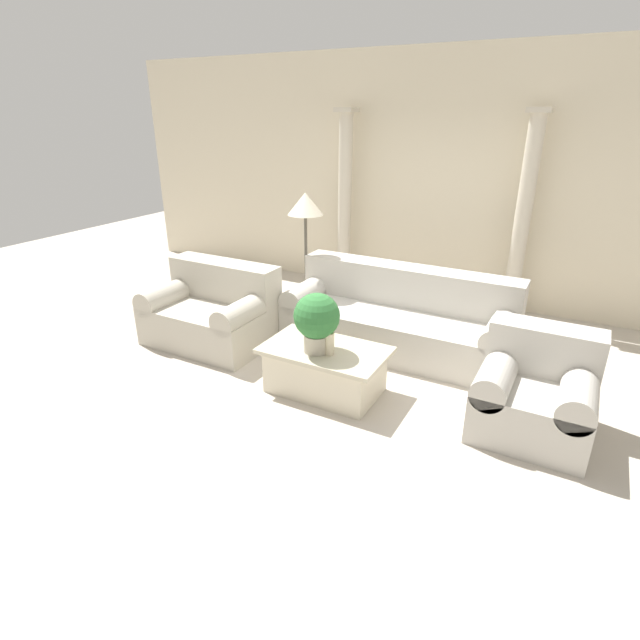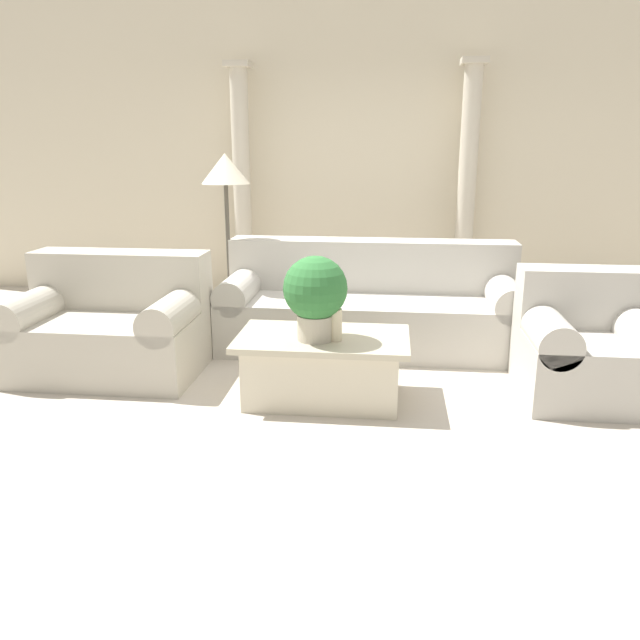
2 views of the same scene
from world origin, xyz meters
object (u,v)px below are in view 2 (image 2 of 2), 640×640
sofa_long (370,306)px  potted_plant (315,293)px  loveseat (112,324)px  armchair (588,345)px  floor_lamp (226,179)px  coffee_table (323,367)px

sofa_long → potted_plant: potted_plant is taller
loveseat → potted_plant: potted_plant is taller
sofa_long → potted_plant: 1.40m
armchair → potted_plant: bearing=-168.2°
sofa_long → floor_lamp: 1.62m
loveseat → floor_lamp: size_ratio=0.85×
loveseat → coffee_table: loveseat is taller
potted_plant → armchair: potted_plant is taller
coffee_table → potted_plant: 0.54m
loveseat → coffee_table: 1.70m
floor_lamp → coffee_table: bearing=-53.8°
loveseat → potted_plant: 1.72m
potted_plant → floor_lamp: size_ratio=0.34×
floor_lamp → armchair: size_ratio=1.81×
floor_lamp → potted_plant: bearing=-56.6°
coffee_table → potted_plant: (-0.04, -0.08, 0.53)m
loveseat → coffee_table: size_ratio=1.19×
potted_plant → floor_lamp: bearing=123.4°
loveseat → armchair: (3.43, -0.09, -0.00)m
loveseat → floor_lamp: 1.54m
coffee_table → armchair: bearing=9.5°
sofa_long → floor_lamp: size_ratio=1.54×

